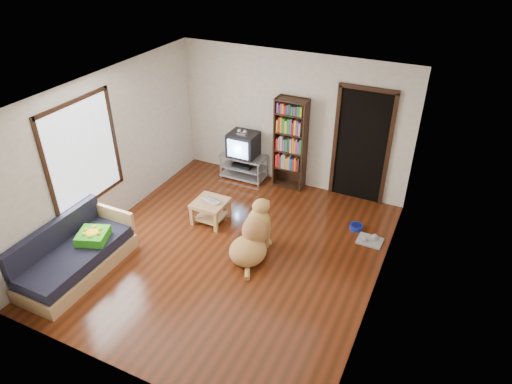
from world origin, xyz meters
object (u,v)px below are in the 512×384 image
at_px(tv_stand, 244,166).
at_px(sofa, 75,257).
at_px(laptop, 209,202).
at_px(bookshelf, 291,139).
at_px(crt_tv, 244,144).
at_px(coffee_table, 210,207).
at_px(grey_rag, 370,241).
at_px(dog, 253,237).
at_px(green_cushion, 93,236).
at_px(dog_bowl, 356,227).

distance_m(tv_stand, sofa, 3.76).
distance_m(laptop, bookshelf, 2.00).
xyz_separation_m(crt_tv, coffee_table, (0.18, -1.65, -0.46)).
distance_m(grey_rag, dog, 1.97).
distance_m(laptop, coffee_table, 0.14).
bearing_deg(bookshelf, sofa, -117.32).
xyz_separation_m(green_cushion, bookshelf, (1.80, 3.42, 0.51)).
distance_m(green_cushion, crt_tv, 3.47).
height_order(green_cushion, dog_bowl, green_cushion).
height_order(tv_stand, crt_tv, crt_tv).
distance_m(laptop, dog_bowl, 2.55).
relative_size(tv_stand, sofa, 0.50).
height_order(crt_tv, sofa, crt_tv).
bearing_deg(crt_tv, green_cushion, -104.23).
distance_m(green_cushion, grey_rag, 4.38).
bearing_deg(dog, crt_tv, 119.93).
bearing_deg(dog, green_cushion, -150.42).
bearing_deg(dog, laptop, 155.77).
xyz_separation_m(green_cushion, laptop, (1.03, 1.67, -0.08)).
xyz_separation_m(green_cushion, grey_rag, (3.69, 2.31, -0.48)).
relative_size(crt_tv, coffee_table, 1.05).
bearing_deg(bookshelf, grey_rag, -30.59).
bearing_deg(green_cushion, tv_stand, 55.16).
xyz_separation_m(grey_rag, coffee_table, (-2.66, -0.61, 0.27)).
bearing_deg(crt_tv, grey_rag, -20.21).
distance_m(dog_bowl, bookshelf, 2.05).
xyz_separation_m(dog_bowl, bookshelf, (-1.59, 0.87, 0.96)).
xyz_separation_m(coffee_table, dog, (1.07, -0.51, 0.06)).
bearing_deg(dog_bowl, bookshelf, 151.39).
distance_m(grey_rag, crt_tv, 3.11).
bearing_deg(dog_bowl, laptop, -159.44).
relative_size(green_cushion, tv_stand, 0.47).
relative_size(dog_bowl, sofa, 0.12).
xyz_separation_m(green_cushion, dog, (2.09, 1.19, -0.15)).
distance_m(laptop, tv_stand, 1.68).
bearing_deg(dog, sofa, -146.10).
bearing_deg(sofa, tv_stand, 74.98).
height_order(grey_rag, tv_stand, tv_stand).
bearing_deg(crt_tv, laptop, -83.99).
bearing_deg(crt_tv, bookshelf, 4.32).
bearing_deg(grey_rag, dog, -145.01).
bearing_deg(bookshelf, dog, -82.49).
relative_size(laptop, crt_tv, 0.61).
bearing_deg(dog, coffee_table, 154.44).
bearing_deg(sofa, bookshelf, 62.68).
height_order(grey_rag, sofa, sofa).
height_order(green_cushion, dog, dog).
height_order(laptop, tv_stand, tv_stand).
bearing_deg(crt_tv, dog_bowl, -17.39).
bearing_deg(laptop, sofa, -105.87).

